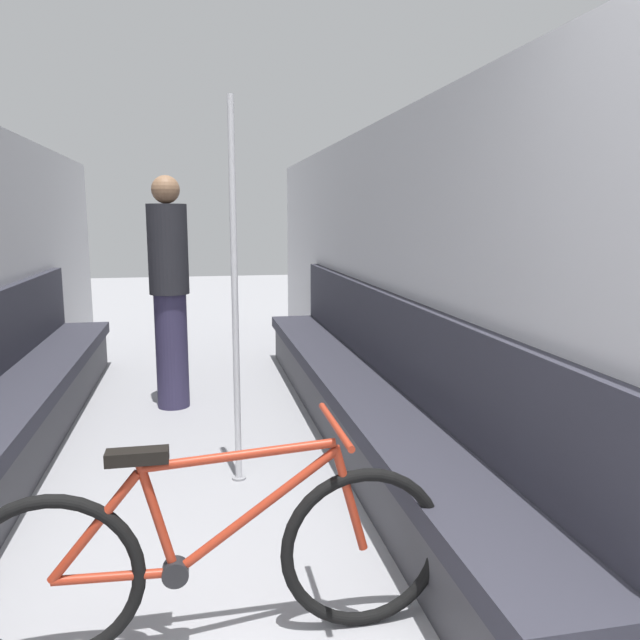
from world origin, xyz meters
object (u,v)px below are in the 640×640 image
Objects in this scene: bicycle at (213,557)px; bench_seat_row_right at (361,396)px; passenger_standing at (170,290)px; bench_seat_row_left at (4,416)px; grab_pole_near at (235,301)px.

bench_seat_row_right is at bearing 51.05° from bicycle.
passenger_standing is at bearing 84.51° from bicycle.
grab_pole_near reaches higher than bench_seat_row_left.
bench_seat_row_right is at bearing 29.01° from grab_pole_near.
passenger_standing reaches higher than bench_seat_row_right.
bench_seat_row_left is 2.19m from bench_seat_row_right.
bicycle is at bearing -57.58° from bench_seat_row_left.
grab_pole_near is (0.18, 1.38, 0.69)m from bicycle.
bicycle is at bearing -97.27° from grab_pole_near.
bench_seat_row_right is 2.11m from bicycle.
bicycle is 0.93× the size of passenger_standing.
grab_pole_near is at bearing -19.10° from bench_seat_row_left.
passenger_standing is (0.94, 1.02, 0.61)m from bench_seat_row_left.
passenger_standing reaches higher than bench_seat_row_left.
grab_pole_near is 1.54m from passenger_standing.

